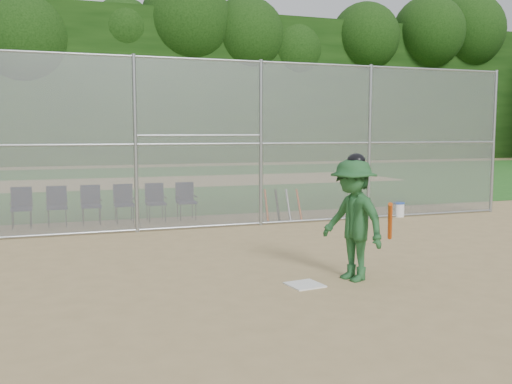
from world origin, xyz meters
name	(u,v)px	position (x,y,z in m)	size (l,w,h in m)	color
ground	(308,277)	(0.00, 0.00, 0.00)	(100.00, 100.00, 0.00)	tan
grass_strip	(143,182)	(0.00, 18.00, 0.01)	(100.00, 100.00, 0.00)	#225C1B
dirt_patch_far	(143,182)	(0.00, 18.00, 0.01)	(24.00, 24.00, 0.00)	tan
backstop_fence	(221,141)	(0.00, 5.00, 2.07)	(16.09, 0.09, 4.00)	gray
treeline	(135,64)	(0.00, 20.00, 5.50)	(81.00, 60.00, 11.00)	black
home_plate	(305,285)	(-0.27, -0.45, 0.01)	(0.48, 0.48, 0.02)	white
batter_at_plate	(353,219)	(0.57, -0.38, 0.95)	(1.10, 1.37, 1.96)	#215429
water_cooler	(399,209)	(4.98, 5.07, 0.20)	(0.31, 0.31, 0.40)	white
spare_bats	(283,205)	(1.75, 5.42, 0.41)	(0.96, 0.41, 0.82)	#D84C14
chair_2	(21,208)	(-4.52, 6.52, 0.48)	(0.54, 0.52, 0.96)	black
chair_3	(57,206)	(-3.72, 6.52, 0.48)	(0.54, 0.52, 0.96)	black
chair_4	(91,205)	(-2.92, 6.52, 0.48)	(0.54, 0.52, 0.96)	black
chair_5	(124,204)	(-2.12, 6.52, 0.48)	(0.54, 0.52, 0.96)	black
chair_6	(156,202)	(-1.32, 6.52, 0.48)	(0.54, 0.52, 0.96)	black
chair_7	(186,201)	(-0.52, 6.52, 0.48)	(0.54, 0.52, 0.96)	black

